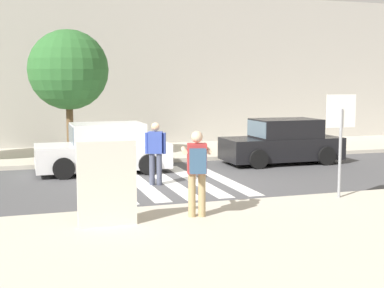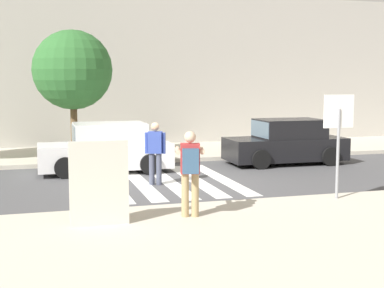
# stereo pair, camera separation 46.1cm
# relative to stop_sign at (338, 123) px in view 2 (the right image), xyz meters

# --- Properties ---
(ground_plane) EXTENTS (120.00, 120.00, 0.00)m
(ground_plane) POSITION_rel_stop_sign_xyz_m (-3.09, 3.68, -1.89)
(ground_plane) COLOR #4C4C4F
(sidewalk_near) EXTENTS (60.00, 6.00, 0.14)m
(sidewalk_near) POSITION_rel_stop_sign_xyz_m (-3.09, -2.52, -1.82)
(sidewalk_near) COLOR beige
(sidewalk_near) RESTS_ON ground
(sidewalk_far) EXTENTS (60.00, 4.80, 0.14)m
(sidewalk_far) POSITION_rel_stop_sign_xyz_m (-3.09, 9.68, -1.82)
(sidewalk_far) COLOR beige
(sidewalk_far) RESTS_ON ground
(building_facade_far) EXTENTS (56.00, 4.00, 6.67)m
(building_facade_far) POSITION_rel_stop_sign_xyz_m (-3.09, 14.08, 1.45)
(building_facade_far) COLOR #ADA89E
(building_facade_far) RESTS_ON ground
(crosswalk_stripe_0) EXTENTS (0.44, 5.20, 0.01)m
(crosswalk_stripe_0) POSITION_rel_stop_sign_xyz_m (-4.69, 3.88, -1.88)
(crosswalk_stripe_0) COLOR silver
(crosswalk_stripe_0) RESTS_ON ground
(crosswalk_stripe_1) EXTENTS (0.44, 5.20, 0.01)m
(crosswalk_stripe_1) POSITION_rel_stop_sign_xyz_m (-3.89, 3.88, -1.88)
(crosswalk_stripe_1) COLOR silver
(crosswalk_stripe_1) RESTS_ON ground
(crosswalk_stripe_2) EXTENTS (0.44, 5.20, 0.01)m
(crosswalk_stripe_2) POSITION_rel_stop_sign_xyz_m (-3.09, 3.88, -1.88)
(crosswalk_stripe_2) COLOR silver
(crosswalk_stripe_2) RESTS_ON ground
(crosswalk_stripe_3) EXTENTS (0.44, 5.20, 0.01)m
(crosswalk_stripe_3) POSITION_rel_stop_sign_xyz_m (-2.29, 3.88, -1.88)
(crosswalk_stripe_3) COLOR silver
(crosswalk_stripe_3) RESTS_ON ground
(crosswalk_stripe_4) EXTENTS (0.44, 5.20, 0.01)m
(crosswalk_stripe_4) POSITION_rel_stop_sign_xyz_m (-1.49, 3.88, -1.88)
(crosswalk_stripe_4) COLOR silver
(crosswalk_stripe_4) RESTS_ON ground
(stop_sign) EXTENTS (0.76, 0.08, 2.40)m
(stop_sign) POSITION_rel_stop_sign_xyz_m (0.00, 0.00, 0.00)
(stop_sign) COLOR gray
(stop_sign) RESTS_ON sidewalk_near
(photographer_with_backpack) EXTENTS (0.70, 0.92, 1.72)m
(photographer_with_backpack) POSITION_rel_stop_sign_xyz_m (-3.74, -0.72, -0.72)
(photographer_with_backpack) COLOR tan
(photographer_with_backpack) RESTS_ON sidewalk_near
(pedestrian_crossing) EXTENTS (0.55, 0.36, 1.72)m
(pedestrian_crossing) POSITION_rel_stop_sign_xyz_m (-3.54, 3.48, -0.91)
(pedestrian_crossing) COLOR #474C60
(pedestrian_crossing) RESTS_ON ground
(parked_car_white) EXTENTS (4.10, 1.92, 1.55)m
(parked_car_white) POSITION_rel_stop_sign_xyz_m (-4.58, 5.98, -1.16)
(parked_car_white) COLOR white
(parked_car_white) RESTS_ON ground
(parked_car_black) EXTENTS (4.10, 1.92, 1.55)m
(parked_car_black) POSITION_rel_stop_sign_xyz_m (1.63, 5.98, -1.16)
(parked_car_black) COLOR black
(parked_car_black) RESTS_ON ground
(street_tree_center) EXTENTS (2.75, 2.75, 4.48)m
(street_tree_center) POSITION_rel_stop_sign_xyz_m (-5.42, 8.23, 1.35)
(street_tree_center) COLOR brown
(street_tree_center) RESTS_ON sidewalk_far
(advertising_board) EXTENTS (1.10, 0.11, 1.60)m
(advertising_board) POSITION_rel_stop_sign_xyz_m (-5.55, -0.85, -0.95)
(advertising_board) COLOR beige
(advertising_board) RESTS_ON sidewalk_near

